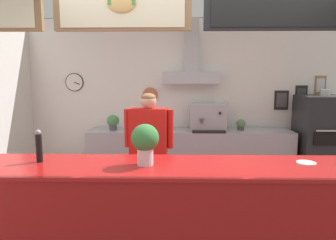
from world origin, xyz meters
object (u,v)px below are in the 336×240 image
potted_rosemary (113,122)px  pepper_grinder (39,146)px  potted_thyme (241,124)px  condiment_plate (306,163)px  shop_worker (149,153)px  basil_vase (145,142)px  pizza_oven (321,142)px  espresso_machine (208,117)px

potted_rosemary → pepper_grinder: pepper_grinder is taller
potted_thyme → condiment_plate: potted_thyme is taller
shop_worker → potted_rosemary: (-0.71, 1.33, 0.20)m
pepper_grinder → condiment_plate: bearing=0.0°
pepper_grinder → condiment_plate: size_ratio=1.78×
shop_worker → pepper_grinder: (-0.86, -1.14, 0.36)m
potted_thyme → potted_rosemary: bearing=-179.1°
basil_vase → pepper_grinder: (-0.93, 0.07, -0.05)m
shop_worker → basil_vase: shop_worker is taller
shop_worker → basil_vase: size_ratio=4.61×
potted_rosemary → basil_vase: 2.67m
potted_thyme → basil_vase: basil_vase is taller
basil_vase → shop_worker: bearing=93.5°
pizza_oven → pepper_grinder: bearing=-146.3°
espresso_machine → potted_thyme: espresso_machine is taller
pizza_oven → potted_rosemary: bearing=178.5°
shop_worker → basil_vase: (0.07, -1.21, 0.41)m
potted_rosemary → potted_thyme: bearing=0.9°
shop_worker → basil_vase: 1.28m
shop_worker → potted_thyme: 1.97m
pizza_oven → shop_worker: shop_worker is taller
condiment_plate → espresso_machine: bearing=103.4°
potted_thyme → basil_vase: 2.92m
condiment_plate → potted_rosemary: bearing=131.2°
pizza_oven → basil_vase: 3.64m
pizza_oven → potted_rosemary: (-3.42, 0.09, 0.31)m
shop_worker → pepper_grinder: shop_worker is taller
espresso_machine → pepper_grinder: size_ratio=2.03×
basil_vase → condiment_plate: 1.39m
espresso_machine → condiment_plate: (0.59, -2.47, -0.05)m
pizza_oven → condiment_plate: bearing=-117.9°
shop_worker → potted_rosemary: bearing=-56.0°
potted_rosemary → basil_vase: bearing=-72.9°
pizza_oven → espresso_machine: 1.89m
shop_worker → condiment_plate: shop_worker is taller
basil_vase → condiment_plate: bearing=2.9°
pizza_oven → potted_rosemary: size_ratio=6.34×
espresso_machine → potted_rosemary: (-1.57, 0.00, -0.08)m
potted_rosemary → condiment_plate: (2.16, -2.47, 0.02)m
espresso_machine → condiment_plate: 2.54m
basil_vase → pepper_grinder: basil_vase is taller
pepper_grinder → potted_rosemary: bearing=86.6°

